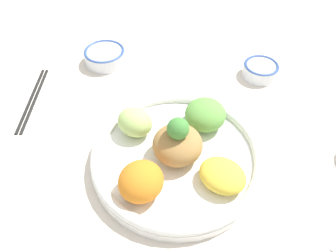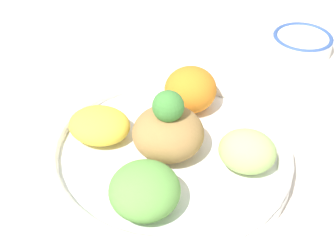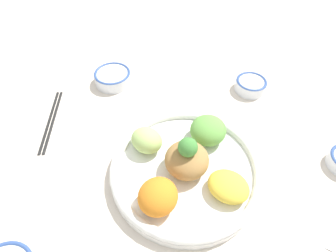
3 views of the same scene
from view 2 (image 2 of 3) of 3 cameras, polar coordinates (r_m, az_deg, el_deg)
ground_plane at (r=0.62m, az=0.26°, el=-5.55°), size 2.40×2.40×0.00m
salad_platter at (r=0.61m, az=0.26°, el=-2.57°), size 0.32×0.32×0.11m
sauce_bowl_dark at (r=0.88m, az=16.02°, el=9.79°), size 0.11×0.11×0.03m
serving_spoon_extra at (r=0.94m, az=0.03°, el=12.48°), size 0.06×0.14×0.01m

